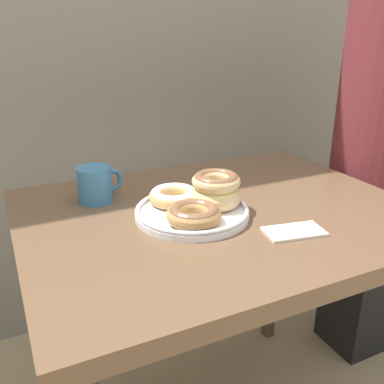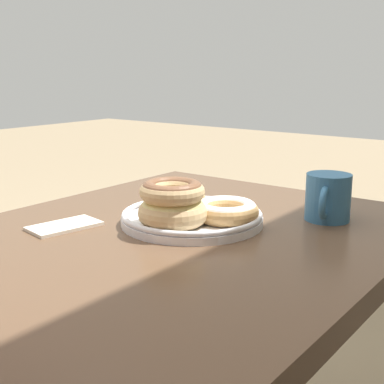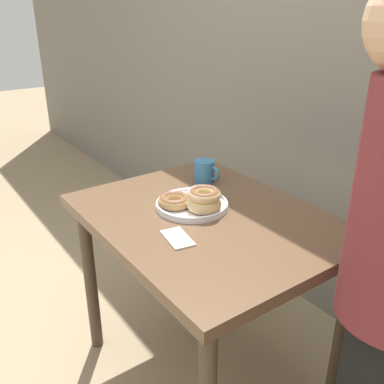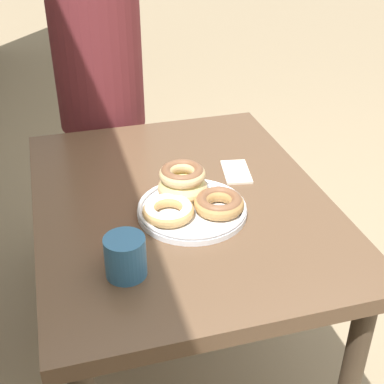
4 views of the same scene
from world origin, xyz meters
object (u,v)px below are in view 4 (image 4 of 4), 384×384
(coffee_mug, at_px, (125,255))
(napkin, at_px, (236,172))
(donut_plate, at_px, (189,198))
(person_figure, at_px, (99,93))
(dining_table, at_px, (181,228))

(coffee_mug, relative_size, napkin, 0.88)
(donut_plate, relative_size, person_figure, 0.19)
(napkin, bearing_deg, dining_table, 114.58)
(coffee_mug, xyz_separation_m, person_figure, (0.90, -0.06, -0.00))
(dining_table, height_order, napkin, napkin)
(donut_plate, xyz_separation_m, person_figure, (0.71, 0.12, 0.01))
(napkin, bearing_deg, coffee_mug, 132.89)
(donut_plate, xyz_separation_m, coffee_mug, (-0.19, 0.19, 0.01))
(dining_table, bearing_deg, coffee_mug, 144.31)
(dining_table, bearing_deg, donut_plate, -174.25)
(dining_table, distance_m, napkin, 0.22)
(dining_table, height_order, donut_plate, donut_plate)
(donut_plate, bearing_deg, dining_table, 5.75)
(dining_table, xyz_separation_m, coffee_mug, (-0.25, 0.18, 0.14))
(coffee_mug, xyz_separation_m, napkin, (0.33, -0.35, -0.04))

